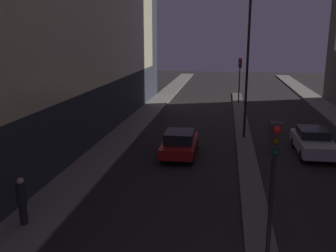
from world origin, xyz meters
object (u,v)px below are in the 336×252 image
(traffic_light_near, at_px, (274,166))
(car_right_lane, at_px, (313,141))
(street_lamp, at_px, (249,40))
(car_left_lane, at_px, (180,143))
(traffic_light_mid, at_px, (240,70))
(pedestrian_on_left_sidewalk, at_px, (22,200))

(traffic_light_near, bearing_deg, car_right_lane, 72.83)
(street_lamp, distance_m, car_left_lane, 7.97)
(traffic_light_near, xyz_separation_m, car_left_lane, (-3.76, 10.74, -2.63))
(street_lamp, height_order, car_left_lane, street_lamp)
(street_lamp, bearing_deg, traffic_light_mid, 90.00)
(car_right_lane, bearing_deg, pedestrian_on_left_sidewalk, -138.97)
(street_lamp, distance_m, car_right_lane, 7.31)
(car_left_lane, bearing_deg, traffic_light_near, -70.69)
(pedestrian_on_left_sidewalk, bearing_deg, traffic_light_mid, 72.49)
(street_lamp, height_order, pedestrian_on_left_sidewalk, street_lamp)
(traffic_light_mid, height_order, pedestrian_on_left_sidewalk, traffic_light_mid)
(traffic_light_near, distance_m, traffic_light_mid, 27.86)
(pedestrian_on_left_sidewalk, bearing_deg, car_right_lane, 41.03)
(street_lamp, distance_m, pedestrian_on_left_sidewalk, 16.44)
(pedestrian_on_left_sidewalk, bearing_deg, street_lamp, 57.99)
(traffic_light_mid, height_order, car_right_lane, traffic_light_mid)
(car_left_lane, relative_size, car_right_lane, 0.95)
(traffic_light_near, height_order, pedestrian_on_left_sidewalk, traffic_light_near)
(traffic_light_mid, relative_size, pedestrian_on_left_sidewalk, 2.53)
(traffic_light_near, bearing_deg, traffic_light_mid, 90.00)
(traffic_light_mid, xyz_separation_m, street_lamp, (0.00, -12.94, 3.02))
(street_lamp, bearing_deg, car_right_lane, -36.07)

